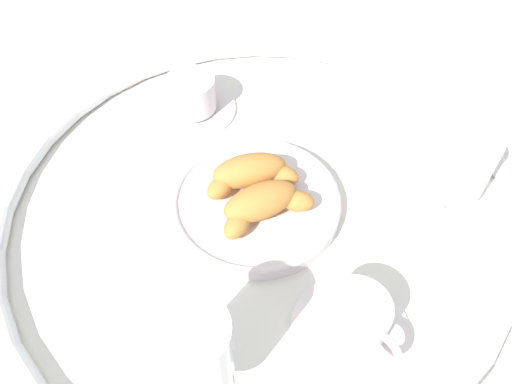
{
  "coord_description": "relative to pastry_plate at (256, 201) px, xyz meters",
  "views": [
    {
      "loc": [
        -0.06,
        0.42,
        0.55
      ],
      "look_at": [
        0.01,
        -0.0,
        0.03
      ],
      "focal_mm": 36.17,
      "sensor_mm": 36.0,
      "label": 1
    }
  ],
  "objects": [
    {
      "name": "table_chrome_rim",
      "position": [
        -0.01,
        0.0,
        0.0
      ],
      "size": [
        0.71,
        0.71,
        0.02
      ],
      "primitive_type": "torus",
      "color": "silver",
      "rests_on": "ground_plane"
    },
    {
      "name": "coffee_cup_near",
      "position": [
        -0.13,
        0.16,
        0.01
      ],
      "size": [
        0.14,
        0.14,
        0.06
      ],
      "color": "silver",
      "rests_on": "ground_plane"
    },
    {
      "name": "croissant_small",
      "position": [
        -0.01,
        0.03,
        0.03
      ],
      "size": [
        0.12,
        0.11,
        0.04
      ],
      "color": "#BC7A38",
      "rests_on": "pastry_plate"
    },
    {
      "name": "juice_glass_left",
      "position": [
        -0.24,
        -0.03,
        0.08
      ],
      "size": [
        0.08,
        0.08,
        0.14
      ],
      "color": "white",
      "rests_on": "ground_plane"
    },
    {
      "name": "ground_plane",
      "position": [
        -0.01,
        0.0,
        -0.01
      ],
      "size": [
        2.2,
        2.2,
        0.0
      ],
      "primitive_type": "plane",
      "color": "silver"
    },
    {
      "name": "pastry_plate",
      "position": [
        0.0,
        0.0,
        0.0
      ],
      "size": [
        0.23,
        0.23,
        0.02
      ],
      "color": "silver",
      "rests_on": "ground_plane"
    },
    {
      "name": "juice_glass_right",
      "position": [
        0.02,
        0.25,
        0.08
      ],
      "size": [
        0.08,
        0.08,
        0.14
      ],
      "color": "white",
      "rests_on": "ground_plane"
    },
    {
      "name": "croissant_large",
      "position": [
        0.01,
        -0.02,
        0.03
      ],
      "size": [
        0.13,
        0.1,
        0.04
      ],
      "color": "#BC7A38",
      "rests_on": "pastry_plate"
    },
    {
      "name": "coffee_cup_far",
      "position": [
        0.13,
        -0.18,
        0.01
      ],
      "size": [
        0.14,
        0.14,
        0.06
      ],
      "color": "silver",
      "rests_on": "ground_plane"
    }
  ]
}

